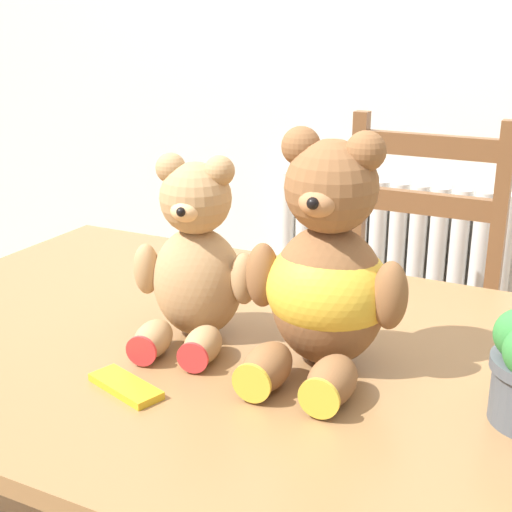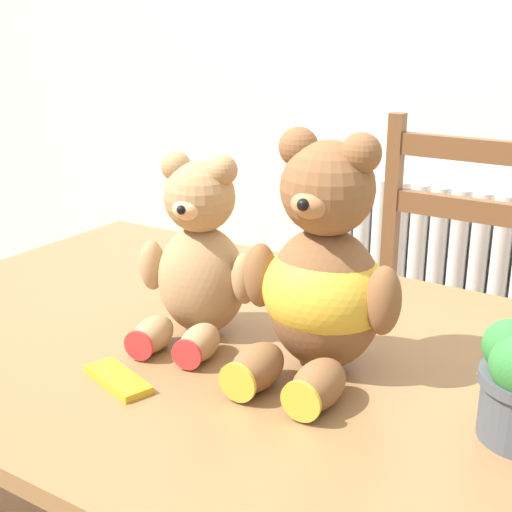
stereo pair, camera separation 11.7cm
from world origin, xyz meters
name	(u,v)px [view 2 (the right image)]	position (x,y,z in m)	size (l,w,h in m)	color
wall_back	(481,0)	(0.00, 1.82, 1.30)	(8.00, 0.04, 2.60)	silver
radiator	(423,299)	(-0.08, 1.75, 0.33)	(0.82, 0.10, 0.73)	silver
dining_table	(225,384)	(0.00, 0.46, 0.63)	(1.36, 0.92, 0.72)	olive
wooden_chair_behind	(436,321)	(0.12, 1.26, 0.48)	(0.44, 0.42, 1.00)	brown
teddy_bear_left	(198,260)	(-0.05, 0.46, 0.86)	(0.23, 0.24, 0.32)	tan
teddy_bear_right	(322,279)	(0.19, 0.46, 0.87)	(0.26, 0.27, 0.38)	brown
chocolate_bar	(118,379)	(-0.05, 0.24, 0.73)	(0.13, 0.05, 0.01)	gold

